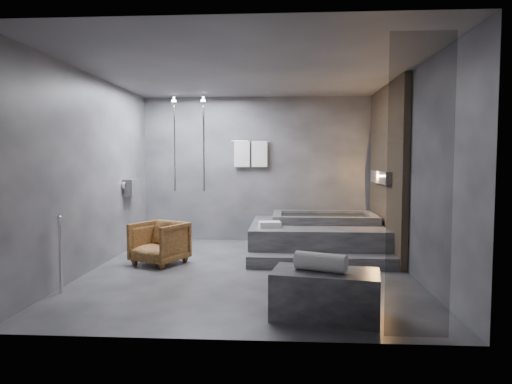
{
  "coord_description": "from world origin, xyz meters",
  "views": [
    {
      "loc": [
        0.5,
        -6.38,
        1.58
      ],
      "look_at": [
        0.09,
        0.3,
        1.11
      ],
      "focal_mm": 32.0,
      "sensor_mm": 36.0,
      "label": 1
    }
  ],
  "objects": [
    {
      "name": "tub_step",
      "position": [
        1.05,
        0.27,
        0.09
      ],
      "size": [
        2.2,
        0.36,
        0.18
      ],
      "primitive_type": "cube",
      "color": "#343436",
      "rests_on": "ground"
    },
    {
      "name": "tub_deck",
      "position": [
        1.05,
        1.45,
        0.25
      ],
      "size": [
        2.2,
        2.0,
        0.5
      ],
      "primitive_type": "cube",
      "color": "#343436",
      "rests_on": "ground"
    },
    {
      "name": "driftwood_chair",
      "position": [
        -1.4,
        0.38,
        0.32
      ],
      "size": [
        0.93,
        0.94,
        0.65
      ],
      "primitive_type": "imported",
      "rotation": [
        0.0,
        0.0,
        -0.46
      ],
      "color": "#452911",
      "rests_on": "ground"
    },
    {
      "name": "deck_towel",
      "position": [
        0.27,
        0.9,
        0.55
      ],
      "size": [
        0.38,
        0.31,
        0.09
      ],
      "primitive_type": "cube",
      "rotation": [
        0.0,
        0.0,
        0.18
      ],
      "color": "white",
      "rests_on": "tub_deck"
    },
    {
      "name": "rolled_towel",
      "position": [
        0.87,
        -1.88,
        0.57
      ],
      "size": [
        0.55,
        0.37,
        0.19
      ],
      "primitive_type": "cylinder",
      "rotation": [
        0.0,
        1.57,
        -0.4
      ],
      "color": "silver",
      "rests_on": "concrete_bench"
    },
    {
      "name": "room",
      "position": [
        0.4,
        0.24,
        1.73
      ],
      "size": [
        5.0,
        5.04,
        2.82
      ],
      "color": "#2F2E31",
      "rests_on": "ground"
    },
    {
      "name": "concrete_bench",
      "position": [
        0.92,
        -1.86,
        0.24
      ],
      "size": [
        1.14,
        0.76,
        0.47
      ],
      "primitive_type": "cube",
      "rotation": [
        0.0,
        0.0,
        -0.18
      ],
      "color": "#323234",
      "rests_on": "ground"
    }
  ]
}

